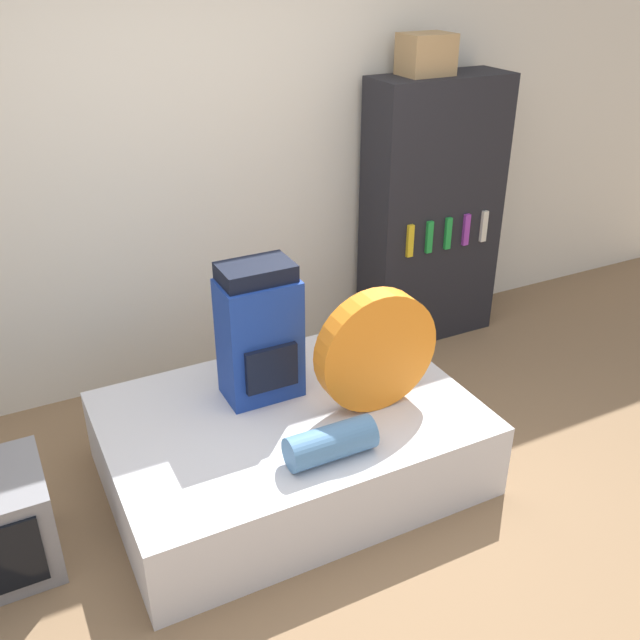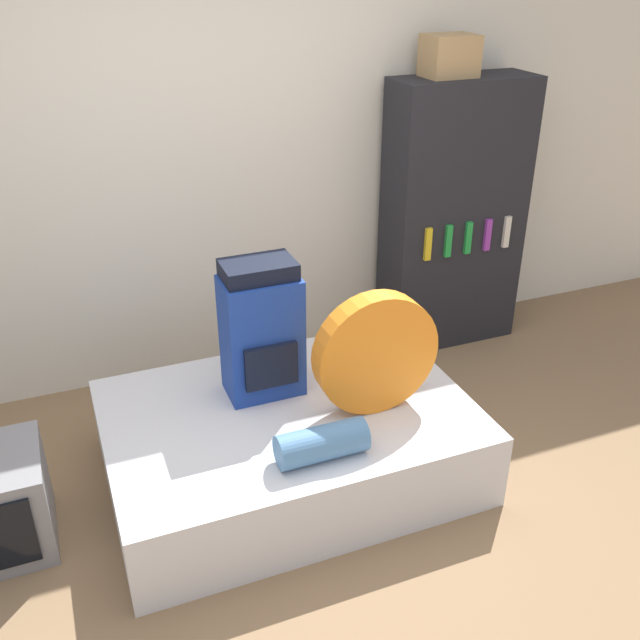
{
  "view_description": "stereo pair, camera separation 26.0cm",
  "coord_description": "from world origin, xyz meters",
  "px_view_note": "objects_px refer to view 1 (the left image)",
  "views": [
    {
      "loc": [
        -1.16,
        -2.03,
        2.37
      ],
      "look_at": [
        0.15,
        0.55,
        0.84
      ],
      "focal_mm": 40.0,
      "sensor_mm": 36.0,
      "label": 1
    },
    {
      "loc": [
        -0.92,
        -2.13,
        2.37
      ],
      "look_at": [
        0.15,
        0.55,
        0.84
      ],
      "focal_mm": 40.0,
      "sensor_mm": 36.0,
      "label": 2
    }
  ],
  "objects_px": {
    "bookshelf": "(432,213)",
    "sleeping_roll": "(330,443)",
    "backpack": "(260,334)",
    "cardboard_box": "(426,54)",
    "tent_bag": "(376,351)"
  },
  "relations": [
    {
      "from": "bookshelf",
      "to": "sleeping_roll",
      "type": "bearing_deg",
      "value": -136.61
    },
    {
      "from": "backpack",
      "to": "cardboard_box",
      "type": "height_order",
      "value": "cardboard_box"
    },
    {
      "from": "tent_bag",
      "to": "cardboard_box",
      "type": "relative_size",
      "value": 2.08
    },
    {
      "from": "tent_bag",
      "to": "cardboard_box",
      "type": "distance_m",
      "value": 1.86
    },
    {
      "from": "sleeping_roll",
      "to": "cardboard_box",
      "type": "distance_m",
      "value": 2.35
    },
    {
      "from": "backpack",
      "to": "sleeping_roll",
      "type": "relative_size",
      "value": 1.73
    },
    {
      "from": "backpack",
      "to": "bookshelf",
      "type": "height_order",
      "value": "bookshelf"
    },
    {
      "from": "cardboard_box",
      "to": "backpack",
      "type": "bearing_deg",
      "value": -150.68
    },
    {
      "from": "backpack",
      "to": "sleeping_roll",
      "type": "distance_m",
      "value": 0.66
    },
    {
      "from": "backpack",
      "to": "bookshelf",
      "type": "bearing_deg",
      "value": 26.91
    },
    {
      "from": "sleeping_roll",
      "to": "bookshelf",
      "type": "bearing_deg",
      "value": 43.39
    },
    {
      "from": "backpack",
      "to": "tent_bag",
      "type": "xyz_separation_m",
      "value": [
        0.45,
        -0.34,
        -0.04
      ]
    },
    {
      "from": "backpack",
      "to": "sleeping_roll",
      "type": "bearing_deg",
      "value": -83.67
    },
    {
      "from": "cardboard_box",
      "to": "bookshelf",
      "type": "bearing_deg",
      "value": -10.59
    },
    {
      "from": "backpack",
      "to": "tent_bag",
      "type": "relative_size",
      "value": 1.15
    }
  ]
}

